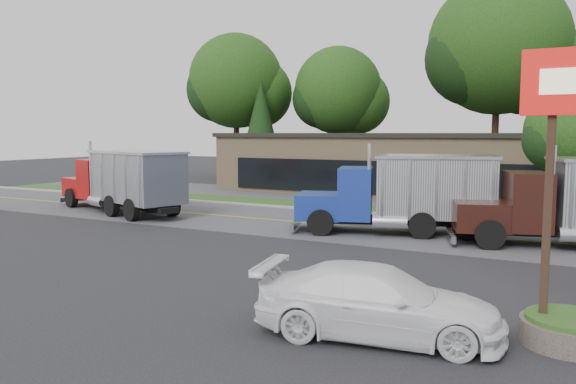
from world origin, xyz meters
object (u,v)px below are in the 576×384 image
bilo_sign (573,247)px  dump_truck_blue (406,192)px  rally_car (378,302)px  dump_truck_red (124,180)px

bilo_sign → dump_truck_blue: (-6.54, 10.87, -0.22)m
bilo_sign → rally_car: size_ratio=1.15×
dump_truck_blue → rally_car: dump_truck_blue is taller
bilo_sign → rally_car: (-3.60, -1.37, -1.27)m
dump_truck_red → rally_car: dump_truck_red is taller
dump_truck_red → rally_car: size_ratio=1.96×
bilo_sign → dump_truck_red: bearing=155.4°
dump_truck_red → dump_truck_blue: (15.09, 0.97, -0.01)m
bilo_sign → dump_truck_blue: size_ratio=0.69×
bilo_sign → dump_truck_blue: bearing=121.0°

